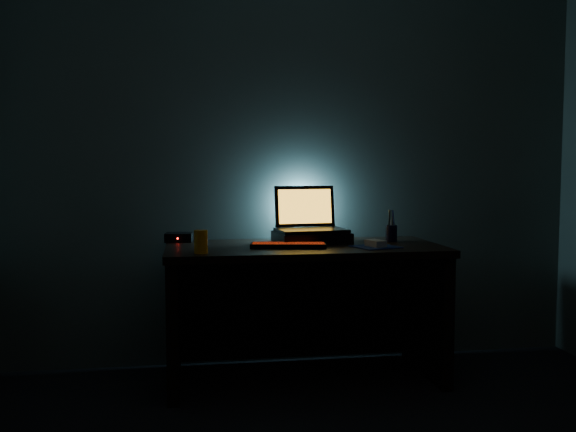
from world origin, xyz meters
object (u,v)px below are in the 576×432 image
at_px(keyboard, 288,245).
at_px(juice_glass, 201,242).
at_px(laptop, 309,221).
at_px(mouse, 376,243).
at_px(router, 179,237).
at_px(pen_cup, 391,233).

xyz_separation_m(keyboard, juice_glass, (-0.47, -0.16, 0.05)).
distance_m(laptop, mouse, 0.45).
distance_m(juice_glass, router, 0.53).
relative_size(keyboard, juice_glass, 3.58).
relative_size(juice_glass, router, 0.71).
distance_m(laptop, pen_cup, 0.48).
bearing_deg(juice_glass, keyboard, 19.31).
bearing_deg(mouse, juice_glass, 167.45).
height_order(keyboard, juice_glass, juice_glass).
height_order(mouse, juice_glass, juice_glass).
bearing_deg(laptop, juice_glass, -152.90).
bearing_deg(laptop, mouse, -52.36).
relative_size(pen_cup, juice_glass, 0.80).
bearing_deg(keyboard, router, 158.36).
relative_size(mouse, juice_glass, 0.97).
bearing_deg(pen_cup, keyboard, -164.18).
relative_size(laptop, juice_glass, 3.50).
bearing_deg(mouse, pen_cup, 36.17).
bearing_deg(juice_glass, pen_cup, 17.32).
height_order(keyboard, mouse, mouse).
bearing_deg(laptop, keyboard, -128.60).
xyz_separation_m(pen_cup, juice_glass, (-1.09, -0.34, 0.01)).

